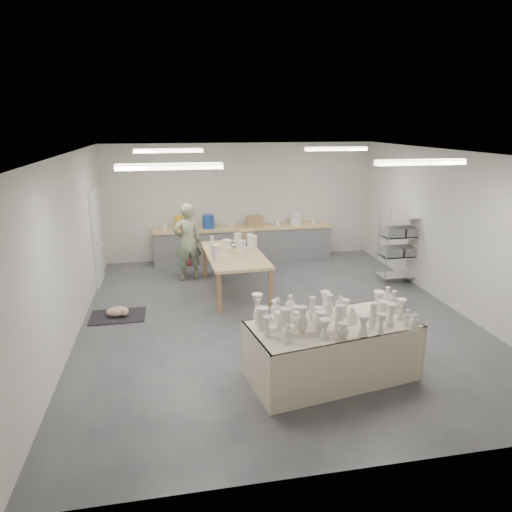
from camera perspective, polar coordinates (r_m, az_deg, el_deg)
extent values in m
plane|color=#424449|center=(8.65, 2.37, -7.50)|extent=(8.00, 8.00, 0.00)
cube|color=white|center=(7.92, 2.63, 12.68)|extent=(7.00, 8.00, 0.02)
cube|color=silver|center=(12.00, -1.86, 6.80)|extent=(7.00, 0.02, 3.00)
cube|color=silver|center=(4.58, 14.08, -10.08)|extent=(7.00, 0.02, 3.00)
cube|color=silver|center=(8.13, -22.31, 0.89)|extent=(0.02, 8.00, 3.00)
cube|color=silver|center=(9.56, 23.41, 2.96)|extent=(0.02, 8.00, 3.00)
cube|color=white|center=(10.71, -19.30, 2.24)|extent=(0.05, 0.90, 2.10)
cube|color=white|center=(6.22, -10.72, 10.94)|extent=(1.40, 0.12, 0.08)
cube|color=white|center=(7.19, 19.89, 10.97)|extent=(1.40, 0.12, 0.08)
cube|color=white|center=(9.71, -10.87, 12.81)|extent=(1.40, 0.12, 0.08)
cube|color=white|center=(10.36, 10.00, 13.06)|extent=(1.40, 0.12, 0.08)
cube|color=tan|center=(11.81, -1.59, 3.53)|extent=(4.60, 0.60, 0.06)
cube|color=slate|center=(11.92, -1.58, 1.42)|extent=(4.60, 0.55, 0.84)
cylinder|color=gold|center=(11.63, -9.43, 4.12)|extent=(0.30, 0.30, 0.34)
cylinder|color=#1C409B|center=(11.67, -5.98, 4.29)|extent=(0.30, 0.30, 0.34)
cylinder|color=white|center=(12.07, 5.00, 4.72)|extent=(0.30, 0.30, 0.34)
cube|color=#9B7C4B|center=(11.83, -0.16, 4.40)|extent=(0.40, 0.30, 0.28)
cylinder|color=white|center=(11.65, -11.37, 3.54)|extent=(0.10, 0.10, 0.14)
cylinder|color=white|center=(11.75, -3.04, 3.94)|extent=(0.10, 0.10, 0.14)
cylinder|color=white|center=(11.96, 2.67, 4.17)|extent=(0.10, 0.10, 0.14)
cylinder|color=white|center=(12.23, 7.25, 4.33)|extent=(0.10, 0.10, 0.14)
cylinder|color=silver|center=(10.32, 16.13, 1.15)|extent=(0.02, 0.02, 1.80)
cylinder|color=silver|center=(10.72, 20.15, 1.34)|extent=(0.02, 0.02, 1.80)
cylinder|color=silver|center=(10.71, 15.09, 1.77)|extent=(0.02, 0.02, 1.80)
cylinder|color=silver|center=(11.09, 19.01, 1.93)|extent=(0.02, 0.02, 1.80)
cube|color=silver|center=(10.91, 17.28, -2.25)|extent=(0.88, 0.48, 0.02)
cube|color=silver|center=(10.78, 17.49, 0.02)|extent=(0.88, 0.48, 0.02)
cube|color=silver|center=(10.67, 17.69, 2.34)|extent=(0.88, 0.48, 0.02)
cube|color=silver|center=(10.57, 17.90, 4.70)|extent=(0.88, 0.48, 0.02)
cube|color=slate|center=(10.65, 16.49, 0.57)|extent=(0.38, 0.42, 0.18)
cube|color=slate|center=(10.85, 18.57, 0.68)|extent=(0.38, 0.42, 0.18)
cube|color=slate|center=(10.54, 16.69, 2.93)|extent=(0.38, 0.42, 0.18)
cube|color=slate|center=(10.75, 18.78, 2.99)|extent=(0.38, 0.42, 0.18)
cube|color=olive|center=(6.67, 9.41, -11.95)|extent=(2.20, 1.29, 0.72)
cube|color=beige|center=(6.48, 9.59, -8.49)|extent=(2.48, 1.49, 0.03)
cube|color=beige|center=(6.22, 11.13, -13.77)|extent=(2.30, 0.44, 0.82)
cube|color=beige|center=(7.09, 7.96, -9.62)|extent=(2.30, 0.44, 0.82)
cube|color=tan|center=(9.58, -2.74, 0.18)|extent=(1.25, 2.34, 0.06)
cube|color=olive|center=(8.66, -5.00, -4.67)|extent=(0.08, 0.08, 0.80)
cube|color=olive|center=(8.80, 1.52, -4.25)|extent=(0.08, 0.08, 0.80)
cube|color=olive|center=(10.68, -6.18, -0.59)|extent=(0.08, 0.08, 0.80)
cube|color=olive|center=(10.79, -0.87, -0.30)|extent=(0.08, 0.08, 0.80)
ellipsoid|color=silver|center=(10.08, -2.60, 1.47)|extent=(0.26, 0.26, 0.12)
cylinder|color=#1C409B|center=(10.25, -1.43, 1.53)|extent=(0.26, 0.26, 0.03)
cylinder|color=white|center=(10.27, -3.61, 1.80)|extent=(0.11, 0.11, 0.12)
cube|color=#9B7C4B|center=(10.47, -1.29, 2.56)|extent=(0.32, 0.26, 0.28)
cube|color=black|center=(8.99, -16.89, -7.19)|extent=(1.00, 0.70, 0.02)
ellipsoid|color=white|center=(8.96, -16.94, -6.62)|extent=(0.48, 0.41, 0.17)
sphere|color=white|center=(8.85, -16.10, -6.73)|extent=(0.15, 0.15, 0.15)
imported|color=gray|center=(10.44, -8.58, 1.74)|extent=(0.73, 0.57, 1.79)
cylinder|color=#A51722|center=(10.85, -8.51, -0.87)|extent=(0.40, 0.40, 0.04)
cylinder|color=silver|center=(10.89, -7.71, -1.67)|extent=(0.02, 0.02, 0.30)
cylinder|color=silver|center=(11.03, -8.79, -1.48)|extent=(0.02, 0.02, 0.30)
cylinder|color=silver|center=(10.79, -8.92, -1.89)|extent=(0.02, 0.02, 0.30)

